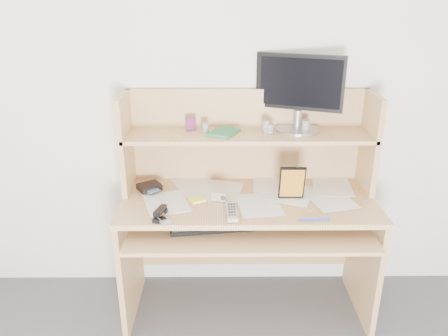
{
  "coord_description": "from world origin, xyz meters",
  "views": [
    {
      "loc": [
        -0.15,
        -0.7,
        1.81
      ],
      "look_at": [
        -0.14,
        1.43,
        0.95
      ],
      "focal_mm": 35.0,
      "sensor_mm": 36.0,
      "label": 1
    }
  ],
  "objects_px": {
    "tv_remote": "(232,212)",
    "monitor": "(299,90)",
    "keyboard": "(217,223)",
    "game_case": "(292,183)",
    "desk": "(248,201)"
  },
  "relations": [
    {
      "from": "tv_remote",
      "to": "monitor",
      "type": "relative_size",
      "value": 0.41
    },
    {
      "from": "keyboard",
      "to": "game_case",
      "type": "bearing_deg",
      "value": 6.17
    },
    {
      "from": "keyboard",
      "to": "tv_remote",
      "type": "height_order",
      "value": "tv_remote"
    },
    {
      "from": "monitor",
      "to": "tv_remote",
      "type": "bearing_deg",
      "value": -111.96
    },
    {
      "from": "keyboard",
      "to": "game_case",
      "type": "distance_m",
      "value": 0.46
    },
    {
      "from": "game_case",
      "to": "monitor",
      "type": "distance_m",
      "value": 0.52
    },
    {
      "from": "desk",
      "to": "game_case",
      "type": "bearing_deg",
      "value": -24.13
    },
    {
      "from": "desk",
      "to": "tv_remote",
      "type": "relative_size",
      "value": 7.24
    },
    {
      "from": "tv_remote",
      "to": "game_case",
      "type": "bearing_deg",
      "value": 24.41
    },
    {
      "from": "keyboard",
      "to": "monitor",
      "type": "distance_m",
      "value": 0.86
    },
    {
      "from": "game_case",
      "to": "monitor",
      "type": "height_order",
      "value": "monitor"
    },
    {
      "from": "desk",
      "to": "tv_remote",
      "type": "height_order",
      "value": "desk"
    },
    {
      "from": "keyboard",
      "to": "game_case",
      "type": "relative_size",
      "value": 2.67
    },
    {
      "from": "keyboard",
      "to": "monitor",
      "type": "bearing_deg",
      "value": 29.18
    },
    {
      "from": "desk",
      "to": "keyboard",
      "type": "height_order",
      "value": "desk"
    }
  ]
}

